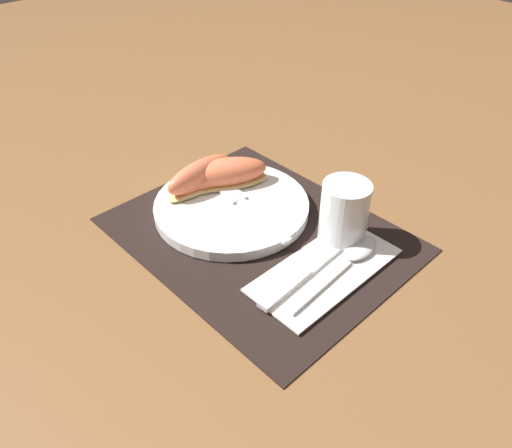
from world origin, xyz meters
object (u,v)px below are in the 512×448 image
Objects in this scene: fork at (243,203)px; citrus_wedge_0 at (226,174)px; juice_glass at (344,216)px; spoon at (350,258)px; citrus_wedge_1 at (210,176)px; plate at (232,206)px; citrus_wedge_2 at (201,176)px; knife at (314,264)px.

citrus_wedge_0 is at bearing 161.46° from fork.
juice_glass is 0.49× the size of fork.
spoon is 1.59× the size of citrus_wedge_1.
citrus_wedge_2 is (-0.06, -0.01, 0.03)m from plate.
plate is at bearing -153.30° from fork.
knife is 1.55× the size of citrus_wedge_0.
citrus_wedge_2 is (-0.08, -0.01, 0.02)m from fork.
juice_glass is at bearing 10.95° from citrus_wedge_0.
fork is 1.32× the size of citrus_wedge_0.
fork is 0.06m from citrus_wedge_0.
plate is 0.06m from citrus_wedge_1.
knife is 0.22m from citrus_wedge_0.
plate is at bearing -156.87° from juice_glass.
citrus_wedge_0 is (-0.06, 0.02, 0.02)m from fork.
fork is 0.08m from citrus_wedge_2.
juice_glass is 0.23m from citrus_wedge_2.
knife is 1.19× the size of spoon.
citrus_wedge_0 is (-0.24, -0.01, 0.03)m from spoon.
fork is at bearing 26.70° from plate.
knife is 1.88× the size of citrus_wedge_1.
citrus_wedge_0 is at bearing 48.12° from citrus_wedge_1.
citrus_wedge_2 is at bearing -161.87° from juice_glass.
knife is at bearing -5.07° from fork.
fork reaches higher than plate.
citrus_wedge_2 reaches higher than fork.
juice_glass is 0.78× the size of citrus_wedge_1.
plate is 0.17m from knife.
citrus_wedge_1 reaches higher than knife.
citrus_wedge_0 reaches higher than plate.
citrus_wedge_0 is at bearing 146.93° from plate.
citrus_wedge_1 is (-0.02, -0.02, -0.00)m from citrus_wedge_0.
juice_glass is 0.06m from spoon.
plate is 0.07m from citrus_wedge_2.
citrus_wedge_2 reaches higher than citrus_wedge_0.
citrus_wedge_0 is at bearing -177.80° from spoon.
citrus_wedge_0 reaches higher than citrus_wedge_1.
citrus_wedge_0 is 0.03m from citrus_wedge_1.
citrus_wedge_0 is 1.08× the size of citrus_wedge_2.
spoon is 0.26m from citrus_wedge_1.
juice_glass is at bearing 18.13° from citrus_wedge_2.
citrus_wedge_2 reaches higher than knife.
juice_glass is at bearing 100.53° from knife.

